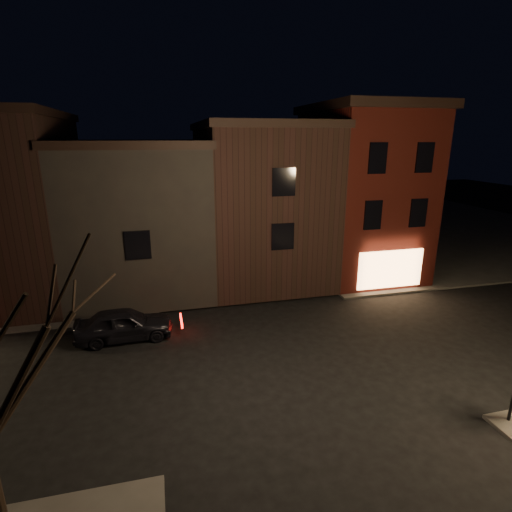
{
  "coord_description": "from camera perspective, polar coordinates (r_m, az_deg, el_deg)",
  "views": [
    {
      "loc": [
        -4.65,
        -13.76,
        8.66
      ],
      "look_at": [
        -0.28,
        4.04,
        3.2
      ],
      "focal_mm": 28.0,
      "sensor_mm": 36.0,
      "label": 1
    }
  ],
  "objects": [
    {
      "name": "ground",
      "position": [
        16.91,
        4.32,
        -14.26
      ],
      "size": [
        120.0,
        120.0,
        0.0
      ],
      "primitive_type": "plane",
      "color": "black",
      "rests_on": "ground"
    },
    {
      "name": "row_building_b",
      "position": [
        24.67,
        -16.22,
        5.83
      ],
      "size": [
        7.8,
        10.3,
        8.4
      ],
      "color": "black",
      "rests_on": "ground"
    },
    {
      "name": "row_building_a",
      "position": [
        25.32,
        0.42,
        7.9
      ],
      "size": [
        7.3,
        10.3,
        9.4
      ],
      "color": "black",
      "rests_on": "ground"
    },
    {
      "name": "parked_car_a",
      "position": [
        18.86,
        -18.32,
        -9.23
      ],
      "size": [
        4.24,
        1.82,
        1.43
      ],
      "primitive_type": "imported",
      "rotation": [
        0.0,
        0.0,
        1.6
      ],
      "color": "black",
      "rests_on": "ground"
    },
    {
      "name": "sidewalk_far_right",
      "position": [
        42.68,
        21.9,
        3.76
      ],
      "size": [
        30.0,
        30.0,
        0.12
      ],
      "primitive_type": "cube",
      "color": "#2D2B28",
      "rests_on": "ground"
    },
    {
      "name": "corner_building",
      "position": [
        26.66,
        14.84,
        9.02
      ],
      "size": [
        6.5,
        8.5,
        10.5
      ],
      "color": "#4A120D",
      "rests_on": "ground"
    },
    {
      "name": "row_building_c",
      "position": [
        25.91,
        -32.64,
        6.05
      ],
      "size": [
        7.3,
        10.3,
        9.9
      ],
      "color": "black",
      "rests_on": "ground"
    }
  ]
}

